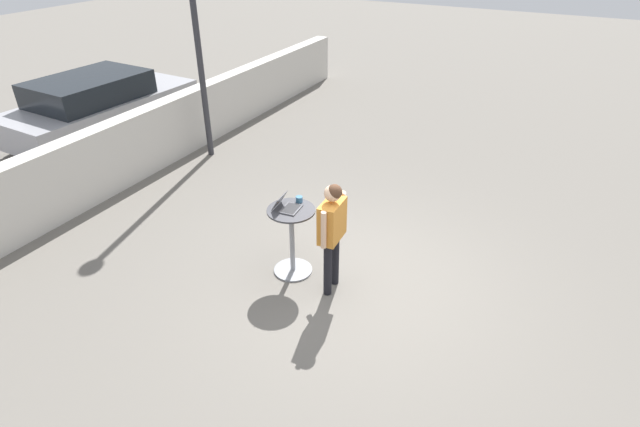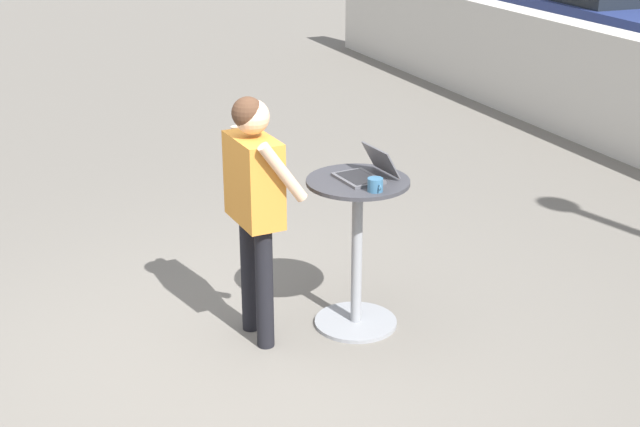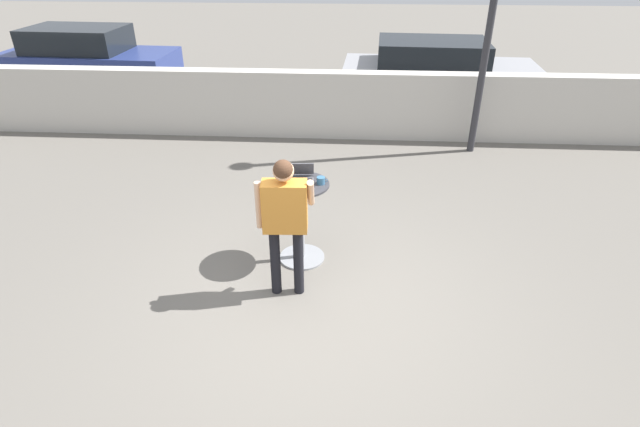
{
  "view_description": "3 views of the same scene",
  "coord_description": "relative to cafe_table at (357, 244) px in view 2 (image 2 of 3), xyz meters",
  "views": [
    {
      "loc": [
        -5.09,
        -2.07,
        4.38
      ],
      "look_at": [
        -0.2,
        0.46,
        1.08
      ],
      "focal_mm": 28.0,
      "sensor_mm": 36.0,
      "label": 1
    },
    {
      "loc": [
        4.54,
        -1.41,
        2.85
      ],
      "look_at": [
        -0.08,
        0.6,
        0.87
      ],
      "focal_mm": 50.0,
      "sensor_mm": 36.0,
      "label": 2
    },
    {
      "loc": [
        0.35,
        -4.11,
        3.5
      ],
      "look_at": [
        0.06,
        0.5,
        0.86
      ],
      "focal_mm": 28.0,
      "sensor_mm": 36.0,
      "label": 3
    }
  ],
  "objects": [
    {
      "name": "ground_plane",
      "position": [
        0.18,
        -0.9,
        -0.58
      ],
      "size": [
        50.0,
        50.0,
        0.0
      ],
      "primitive_type": "plane",
      "color": "slate"
    },
    {
      "name": "standing_person",
      "position": [
        -0.09,
        -0.65,
        0.43
      ],
      "size": [
        0.6,
        0.37,
        1.59
      ],
      "color": "black",
      "rests_on": "ground_plane"
    },
    {
      "name": "parked_car_further_down",
      "position": [
        -5.69,
        6.61,
        0.22
      ],
      "size": [
        4.03,
        1.9,
        1.57
      ],
      "color": "navy",
      "rests_on": "ground_plane"
    },
    {
      "name": "coffee_mug",
      "position": [
        0.23,
        0.0,
        0.48
      ],
      "size": [
        0.12,
        0.09,
        0.08
      ],
      "color": "#336084",
      "rests_on": "cafe_table"
    },
    {
      "name": "cafe_table",
      "position": [
        0.0,
        0.0,
        0.0
      ],
      "size": [
        0.65,
        0.65,
        1.02
      ],
      "color": "gray",
      "rests_on": "ground_plane"
    },
    {
      "name": "laptop",
      "position": [
        -0.0,
        0.06,
        0.48
      ],
      "size": [
        0.33,
        0.36,
        0.2
      ],
      "color": "#515156",
      "rests_on": "cafe_table"
    }
  ]
}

